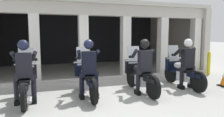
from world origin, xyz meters
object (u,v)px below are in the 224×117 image
at_px(motorcycle_center_right, 140,75).
at_px(police_officer_far_left, 24,66).
at_px(police_officer_center_left, 89,64).
at_px(police_officer_center_right, 144,62).
at_px(bollard_kerbside, 209,63).
at_px(motorcycle_far_left, 26,81).
at_px(motorcycle_center_left, 87,78).
at_px(motorcycle_far_right, 181,71).
at_px(police_officer_far_right, 187,59).

bearing_deg(motorcycle_center_right, police_officer_far_left, -166.90).
distance_m(police_officer_center_left, police_officer_center_right, 1.59).
bearing_deg(bollard_kerbside, police_officer_far_left, -167.34).
xyz_separation_m(motorcycle_center_right, police_officer_center_right, (-0.00, -0.28, 0.44)).
distance_m(motorcycle_far_left, police_officer_center_right, 3.24).
xyz_separation_m(police_officer_center_left, bollard_kerbside, (5.66, 1.69, -0.44)).
distance_m(motorcycle_center_left, motorcycle_far_right, 3.18).
xyz_separation_m(police_officer_center_left, motorcycle_center_right, (1.59, 0.17, -0.44)).
bearing_deg(motorcycle_center_right, motorcycle_far_right, 16.18).
height_order(police_officer_center_right, police_officer_far_right, same).
distance_m(motorcycle_center_right, police_officer_center_right, 0.52).
xyz_separation_m(motorcycle_center_right, bollard_kerbside, (4.07, 1.52, -0.00)).
bearing_deg(police_officer_far_right, motorcycle_center_left, -168.37).
bearing_deg(motorcycle_center_right, bollard_kerbside, 31.64).
relative_size(motorcycle_far_left, bollard_kerbside, 2.03).
distance_m(motorcycle_far_right, bollard_kerbside, 2.84).
xyz_separation_m(motorcycle_center_right, police_officer_far_right, (1.59, -0.14, 0.44)).
xyz_separation_m(police_officer_far_left, motorcycle_far_right, (4.77, 0.25, -0.44)).
bearing_deg(motorcycle_far_right, police_officer_far_right, -73.92).
height_order(police_officer_far_left, police_officer_center_right, same).
height_order(motorcycle_far_left, motorcycle_far_right, same).
height_order(police_officer_center_left, police_officer_far_right, same).
bearing_deg(police_officer_far_left, police_officer_far_right, 17.50).
bearing_deg(motorcycle_center_right, motorcycle_far_left, -172.01).
xyz_separation_m(motorcycle_center_left, motorcycle_far_right, (3.18, 0.02, 0.00)).
bearing_deg(police_officer_center_left, motorcycle_far_right, 21.71).
xyz_separation_m(motorcycle_far_left, motorcycle_center_left, (1.59, -0.06, 0.00)).
relative_size(motorcycle_center_right, motorcycle_far_right, 1.00).
height_order(police_officer_center_right, bollard_kerbside, police_officer_center_right).
relative_size(motorcycle_far_left, police_officer_center_right, 1.29).
distance_m(motorcycle_center_left, police_officer_center_right, 1.69).
bearing_deg(bollard_kerbside, police_officer_center_right, -156.09).
height_order(motorcycle_far_right, police_officer_far_right, police_officer_far_right).
xyz_separation_m(police_officer_far_left, bollard_kerbside, (7.24, 1.63, -0.44)).
distance_m(motorcycle_center_right, police_officer_far_right, 1.65).
bearing_deg(bollard_kerbside, motorcycle_center_right, -159.51).
distance_m(police_officer_far_left, police_officer_far_right, 4.76).
bearing_deg(motorcycle_far_left, motorcycle_far_right, 17.50).
relative_size(police_officer_far_left, police_officer_far_right, 1.00).
bearing_deg(motorcycle_center_right, police_officer_center_right, -79.11).
distance_m(motorcycle_far_left, motorcycle_center_right, 3.18).
xyz_separation_m(police_officer_center_left, police_officer_center_right, (1.59, -0.12, 0.00)).
bearing_deg(police_officer_center_right, police_officer_center_left, -173.10).
xyz_separation_m(police_officer_center_right, police_officer_far_right, (1.59, 0.14, 0.00)).
bearing_deg(motorcycle_far_right, police_officer_far_left, -160.68).
height_order(motorcycle_center_left, police_officer_center_right, police_officer_center_right).
bearing_deg(police_officer_center_left, motorcycle_center_right, 22.16).
bearing_deg(motorcycle_far_left, motorcycle_center_right, 14.76).
bearing_deg(motorcycle_far_left, police_officer_center_right, 9.70).
bearing_deg(bollard_kerbside, police_officer_center_left, -163.41).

